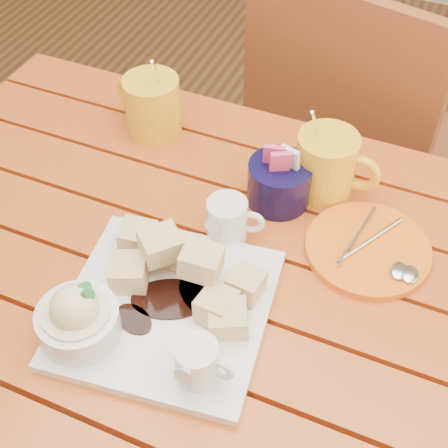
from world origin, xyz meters
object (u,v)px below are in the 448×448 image
at_px(dessert_plate, 147,305).
at_px(coffee_mug_left, 151,105).
at_px(coffee_mug_right, 327,164).
at_px(orange_saucer, 369,249).
at_px(table, 217,310).
at_px(chair_far, 349,138).

bearing_deg(dessert_plate, coffee_mug_left, 116.84).
height_order(coffee_mug_right, orange_saucer, coffee_mug_right).
relative_size(coffee_mug_left, coffee_mug_right, 1.00).
bearing_deg(orange_saucer, coffee_mug_right, 134.29).
distance_m(table, coffee_mug_right, 0.30).
distance_m(coffee_mug_left, orange_saucer, 0.47).
distance_m(table, chair_far, 0.67).
xyz_separation_m(coffee_mug_left, coffee_mug_right, (0.34, -0.03, -0.00)).
bearing_deg(orange_saucer, coffee_mug_left, 162.99).
xyz_separation_m(coffee_mug_left, chair_far, (0.30, 0.40, -0.28)).
height_order(dessert_plate, coffee_mug_right, coffee_mug_right).
distance_m(dessert_plate, coffee_mug_left, 0.43).
height_order(dessert_plate, coffee_mug_left, coffee_mug_left).
distance_m(coffee_mug_left, coffee_mug_right, 0.34).
height_order(coffee_mug_left, orange_saucer, coffee_mug_left).
height_order(table, orange_saucer, orange_saucer).
distance_m(orange_saucer, chair_far, 0.60).
height_order(coffee_mug_right, chair_far, chair_far).
xyz_separation_m(dessert_plate, coffee_mug_right, (0.15, 0.35, 0.03)).
relative_size(orange_saucer, chair_far, 0.21).
xyz_separation_m(table, chair_far, (0.06, 0.66, -0.11)).
height_order(table, dessert_plate, dessert_plate).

